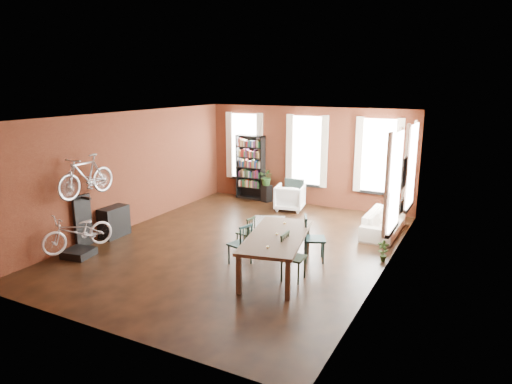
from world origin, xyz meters
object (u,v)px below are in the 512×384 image
Objects in this scene: dining_chair_a at (240,244)px; bicycle_floor at (76,215)px; dining_chair_c at (293,257)px; bike_trainer at (79,253)px; dining_table at (277,254)px; bookshelf at (251,167)px; console_table at (114,222)px; dining_chair_d at (314,239)px; plant_stand at (267,193)px; white_armchair at (290,196)px; dining_chair_b at (246,232)px; cream_sofa at (384,219)px.

bicycle_floor is (-3.53, -1.35, 0.54)m from dining_chair_a.
bike_trainer is at bearing 101.40° from dining_chair_c.
dining_table reaches higher than bike_trainer.
dining_table is at bearing -56.92° from bookshelf.
console_table is (-4.78, 0.18, -0.02)m from dining_table.
bike_trainer is at bearing -132.00° from bicycle_floor.
console_table is (-3.85, 0.11, -0.07)m from dining_chair_a.
dining_chair_a reaches higher than console_table.
dining_table is 4.79m from console_table.
dining_chair_d is at bearing 138.81° from dining_chair_a.
dining_chair_a is 0.43× the size of bookshelf.
plant_stand is at bearing 94.02° from bicycle_floor.
dining_chair_a is 1.40m from dining_chair_c.
plant_stand is (1.67, 6.53, 0.20)m from bike_trainer.
bookshelf is (-3.97, 4.36, 0.58)m from dining_chair_d.
dining_chair_d is 5.47m from bike_trainer.
dining_table is 2.82× the size of white_armchair.
dining_chair_d is 1.18× the size of white_armchair.
bookshelf is 1.08m from plant_stand.
bookshelf is 2.49× the size of white_armchair.
plant_stand is at bearing -151.81° from dining_chair_b.
white_armchair is at bearing -21.86° from bookshelf.
dining_chair_a is 0.57× the size of bicycle_floor.
white_armchair is 0.42× the size of cream_sofa.
white_armchair is (-0.41, 3.65, 0.04)m from dining_chair_b.
dining_chair_c is 1.22× the size of console_table.
bike_trainer is (-3.19, -2.29, -0.31)m from dining_chair_b.
dining_chair_d is 5.92m from bookshelf.
bike_trainer is at bearing 129.94° from cream_sofa.
console_table is at bearing 119.33° from cream_sofa.
bicycle_floor is (-2.76, -5.93, 0.56)m from white_armchair.
dining_chair_a is (-0.93, 0.07, 0.04)m from dining_table.
white_armchair is at bearing 64.95° from bike_trainer.
bike_trainer is (-4.48, -1.28, -0.34)m from dining_table.
console_table is 1.41× the size of plant_stand.
dining_chair_b is at bearing 54.81° from dining_chair_c.
dining_chair_c is 0.59× the size of bicycle_floor.
bicycle_floor is at bearing 29.77° from bike_trainer.
bicycle_floor reaches higher than cream_sofa.
dining_chair_b is 3.95m from bicycle_floor.
dining_chair_b is 0.48× the size of bicycle_floor.
dining_chair_d is 4.23m from white_armchair.
dining_table is 3.95m from cream_sofa.
white_armchair is 6.56m from bicycle_floor.
bookshelf reaches higher than dining_chair_c.
console_table is at bearing -111.29° from plant_stand.
bookshelf is at bearing -144.68° from dining_chair_b.
bookshelf is 3.88× the size of plant_stand.
dining_chair_d is 1.74× the size of bike_trainer.
bicycle_floor reaches higher than dining_chair_d.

